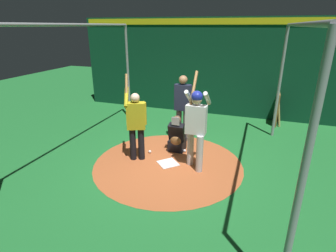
% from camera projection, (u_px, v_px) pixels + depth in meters
% --- Properties ---
extents(ground_plane, '(25.52, 25.52, 0.00)m').
position_uv_depth(ground_plane, '(168.00, 164.00, 6.27)').
color(ground_plane, '#1E6B2D').
extents(dirt_circle, '(3.47, 3.47, 0.01)m').
position_uv_depth(dirt_circle, '(168.00, 164.00, 6.27)').
color(dirt_circle, '#AD562D').
rests_on(dirt_circle, ground).
extents(home_plate, '(0.59, 0.59, 0.01)m').
position_uv_depth(home_plate, '(168.00, 163.00, 6.27)').
color(home_plate, white).
rests_on(home_plate, dirt_circle).
extents(batter, '(0.68, 0.49, 2.13)m').
position_uv_depth(batter, '(196.00, 122.00, 5.73)').
color(batter, '#BCBCC0').
rests_on(batter, ground).
extents(catcher, '(0.58, 0.40, 0.96)m').
position_uv_depth(catcher, '(177.00, 137.00, 6.80)').
color(catcher, black).
rests_on(catcher, ground).
extents(umpire, '(0.23, 0.49, 1.83)m').
position_uv_depth(umpire, '(183.00, 105.00, 7.22)').
color(umpire, '#4C4C51').
rests_on(umpire, ground).
extents(visitor, '(0.53, 0.61, 2.01)m').
position_uv_depth(visitor, '(136.00, 122.00, 6.17)').
color(visitor, black).
rests_on(visitor, ground).
extents(back_wall, '(0.22, 9.52, 3.33)m').
position_uv_depth(back_wall, '(207.00, 67.00, 9.40)').
color(back_wall, '#0C3D26').
rests_on(back_wall, ground).
extents(cage_frame, '(5.40, 4.75, 3.10)m').
position_uv_depth(cage_frame, '(168.00, 72.00, 5.51)').
color(cage_frame, gray).
rests_on(cage_frame, ground).
extents(bat_rack, '(1.18, 0.19, 1.05)m').
position_uv_depth(bat_rack, '(277.00, 108.00, 8.84)').
color(bat_rack, olive).
rests_on(bat_rack, ground).
extents(baseball_0, '(0.07, 0.07, 0.07)m').
position_uv_depth(baseball_0, '(185.00, 151.00, 6.82)').
color(baseball_0, white).
rests_on(baseball_0, dirt_circle).
extents(baseball_1, '(0.07, 0.07, 0.07)m').
position_uv_depth(baseball_1, '(150.00, 152.00, 6.77)').
color(baseball_1, white).
rests_on(baseball_1, dirt_circle).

